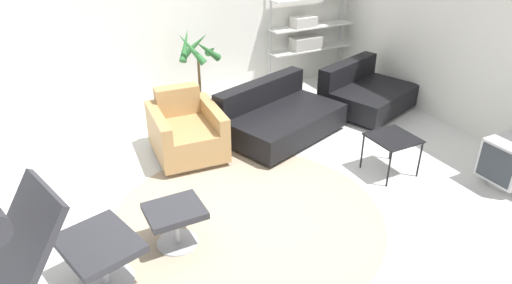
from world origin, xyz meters
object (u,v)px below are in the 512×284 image
Objects in this scene: armchair_red at (186,133)px; couch_second at (365,94)px; side_table at (393,140)px; lounge_chair at (39,234)px; potted_plant at (200,82)px; ottoman at (175,217)px; shelf_unit at (308,30)px; couch_low at (279,118)px; crt_television at (510,162)px.

couch_second is (2.70, 0.08, -0.05)m from armchair_red.
couch_second reaches higher than side_table.
lounge_chair is 3.52m from potted_plant.
shelf_unit reaches higher than ottoman.
potted_plant is at bearing -76.71° from couch_low.
shelf_unit reaches higher than couch_second.
crt_television is at bearing 68.75° from lounge_chair.
couch_second is (4.34, 1.84, -0.46)m from lounge_chair.
side_table is at bearing 95.93° from couch_low.
shelf_unit reaches higher than armchair_red.
ottoman is 0.34× the size of couch_second.
armchair_red is 1.14m from potted_plant.
armchair_red is at bearing -151.86° from shelf_unit.
ottoman is (1.01, 0.29, -0.41)m from lounge_chair.
shelf_unit is (1.97, 0.37, 0.38)m from potted_plant.
couch_low and couch_second have the same top height.
shelf_unit is at bearing -147.59° from armchair_red.
shelf_unit is at bearing 41.85° from ottoman.
potted_plant reaches higher than side_table.
lounge_chair is 2.44m from armchair_red.
potted_plant reaches higher than armchair_red.
couch_low is at bearing -178.32° from armchair_red.
crt_television is at bearing 106.91° from couch_low.
ottoman is 0.40× the size of potted_plant.
crt_television is at bearing -11.81° from ottoman.
armchair_red is at bearing 66.87° from ottoman.
couch_second is 1.19× the size of potted_plant.
lounge_chair reaches higher than armchair_red.
couch_low is at bearing 37.72° from ottoman.
armchair_red is (0.63, 1.47, -0.01)m from ottoman.
potted_plant reaches higher than ottoman.
lounge_chair is at bearing -143.25° from shelf_unit.
ottoman is at bearing -178.48° from side_table.
shelf_unit is (2.52, 1.35, 0.59)m from armchair_red.
lounge_chair is 4.74m from couch_second.
potted_plant is at bearing 64.12° from ottoman.
couch_second reaches higher than ottoman.
lounge_chair is 1.20× the size of armchair_red.
couch_second is at bearing 97.16° from lounge_chair.
shelf_unit reaches higher than crt_television.
armchair_red is 0.56× the size of couch_low.
lounge_chair is at bearing 4.13° from couch_second.
couch_low is 1.42× the size of potted_plant.
crt_television reaches higher than ottoman.
armchair_red is (1.64, 1.76, -0.42)m from lounge_chair.
ottoman is 0.51× the size of armchair_red.
couch_second is (3.33, 1.55, -0.05)m from ottoman.
couch_low is (1.84, 1.42, -0.05)m from ottoman.
armchair_red is 0.66× the size of couch_second.
couch_low reaches higher than crt_television.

